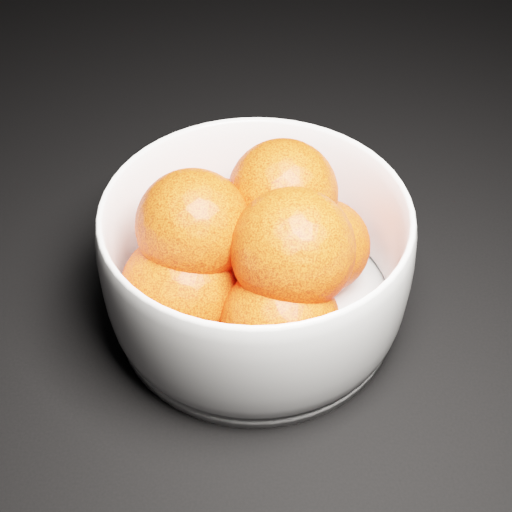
{
  "coord_description": "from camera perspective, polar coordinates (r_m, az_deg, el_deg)",
  "views": [
    {
      "loc": [
        -0.2,
        -0.47,
        0.45
      ],
      "look_at": [
        -0.21,
        -0.08,
        0.06
      ],
      "focal_mm": 50.0,
      "sensor_mm": 36.0,
      "label": 1
    }
  ],
  "objects": [
    {
      "name": "bowl",
      "position": [
        0.55,
        -0.0,
        -0.43
      ],
      "size": [
        0.24,
        0.24,
        0.11
      ],
      "rotation": [
        0.0,
        0.0,
        0.4
      ],
      "color": "white",
      "rests_on": "ground"
    },
    {
      "name": "ground",
      "position": [
        0.68,
        18.47,
        0.52
      ],
      "size": [
        3.0,
        3.0,
        0.0
      ],
      "primitive_type": "cube",
      "color": "black",
      "rests_on": "ground"
    },
    {
      "name": "orange_pile",
      "position": [
        0.53,
        -0.42,
        0.16
      ],
      "size": [
        0.19,
        0.19,
        0.14
      ],
      "color": "#FF3A0D",
      "rests_on": "bowl"
    }
  ]
}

